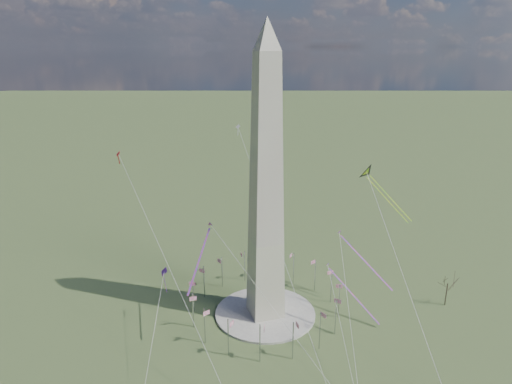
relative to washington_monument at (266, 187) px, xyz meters
name	(u,v)px	position (x,y,z in m)	size (l,w,h in m)	color
ground	(265,314)	(0.00, 0.00, -47.95)	(2000.00, 2000.00, 0.00)	#43552A
plaza	(265,313)	(0.00, 0.00, -47.55)	(36.00, 36.00, 0.80)	#BCB7AC
washington_monument	(266,187)	(0.00, 0.00, 0.00)	(15.56, 15.56, 100.00)	beige
flagpole_ring	(265,296)	(0.00, 0.00, -40.68)	(54.40, 54.40, 13.00)	#AFB1B5
tree_near	(448,282)	(65.83, -14.84, -38.29)	(7.74, 7.74, 13.55)	#3F2F26
kite_delta_black	(369,175)	(41.80, 5.40, -0.81)	(13.57, 21.43, 17.74)	black
kite_diamond_purple	(164,274)	(-34.14, 6.62, -29.76)	(1.80, 3.18, 10.03)	#481A75
kite_streamer_left	(357,252)	(26.18, -16.07, -20.10)	(11.10, 19.56, 14.72)	red
kite_streamer_mid	(203,248)	(-21.63, 0.65, -19.02)	(13.15, 20.43, 15.85)	red
kite_streamer_right	(345,285)	(27.65, -6.84, -37.22)	(12.02, 21.02, 15.86)	red
kite_small_red	(118,155)	(-45.16, 34.96, 6.31)	(1.26, 2.10, 4.90)	red
kite_small_white	(238,128)	(5.07, 51.96, 11.00)	(1.59, 1.73, 4.80)	silver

